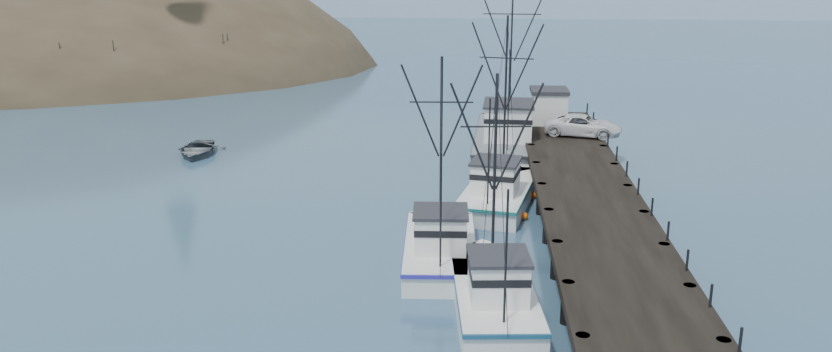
% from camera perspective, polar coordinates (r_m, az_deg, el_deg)
% --- Properties ---
extents(ground, '(400.00, 400.00, 0.00)m').
position_cam_1_polar(ground, '(36.62, -7.64, -10.35)').
color(ground, '#2F4E69').
rests_on(ground, ground).
extents(pier, '(6.00, 44.00, 2.00)m').
position_cam_1_polar(pier, '(50.67, 11.75, -0.90)').
color(pier, black).
rests_on(pier, ground).
extents(distant_ridge, '(360.00, 40.00, 26.00)m').
position_cam_1_polar(distant_ridge, '(202.72, 5.01, 11.48)').
color(distant_ridge, '#9EB2C6').
rests_on(distant_ridge, ground).
extents(distant_ridge_far, '(180.00, 25.00, 18.00)m').
position_cam_1_polar(distant_ridge_far, '(222.69, -8.29, 11.79)').
color(distant_ridge_far, silver).
rests_on(distant_ridge_far, ground).
extents(moored_sailboats, '(18.15, 18.84, 6.35)m').
position_cam_1_polar(moored_sailboats, '(98.55, -17.74, 6.08)').
color(moored_sailboats, white).
rests_on(moored_sailboats, ground).
extents(trawler_near, '(4.34, 10.95, 11.10)m').
position_cam_1_polar(trawler_near, '(37.56, 5.49, -8.19)').
color(trawler_near, white).
rests_on(trawler_near, ground).
extents(trawler_mid, '(4.12, 11.10, 11.02)m').
position_cam_1_polar(trawler_mid, '(42.97, 1.72, -4.91)').
color(trawler_mid, white).
rests_on(trawler_mid, ground).
extents(trawler_far, '(5.86, 12.13, 12.22)m').
position_cam_1_polar(trawler_far, '(52.53, 5.90, -1.02)').
color(trawler_far, white).
rests_on(trawler_far, ground).
extents(work_vessel, '(5.88, 17.24, 14.17)m').
position_cam_1_polar(work_vessel, '(64.75, 6.49, 2.62)').
color(work_vessel, slate).
rests_on(work_vessel, ground).
extents(pier_shed, '(3.00, 3.20, 2.80)m').
position_cam_1_polar(pier_shed, '(67.14, 9.31, 4.91)').
color(pier_shed, silver).
rests_on(pier_shed, pier).
extents(pickup_truck, '(6.24, 3.93, 1.60)m').
position_cam_1_polar(pickup_truck, '(63.11, 11.68, 3.50)').
color(pickup_truck, silver).
rests_on(pickup_truck, pier).
extents(motorboat, '(4.48, 5.89, 1.14)m').
position_cam_1_polar(motorboat, '(66.67, -15.14, 1.47)').
color(motorboat, '#53595D').
rests_on(motorboat, ground).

